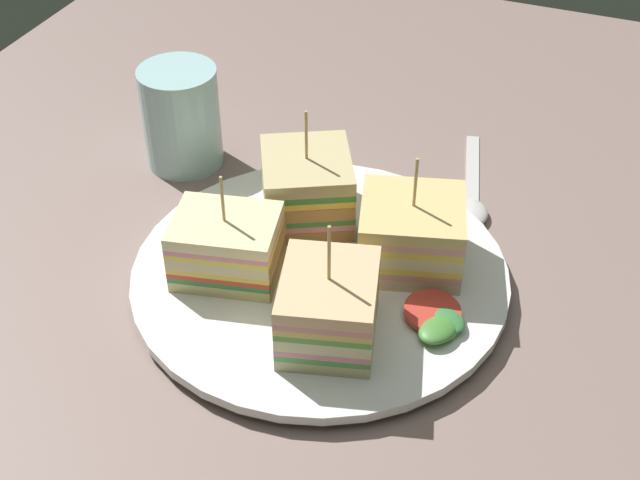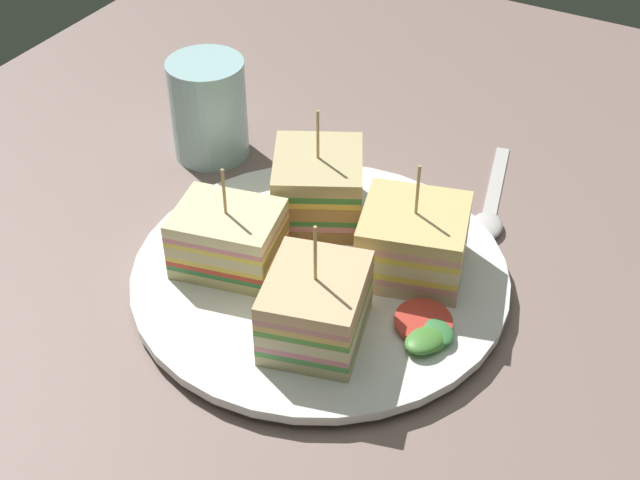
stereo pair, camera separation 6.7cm
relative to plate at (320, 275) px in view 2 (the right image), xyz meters
The scene contains 9 objects.
ground_plane 1.78cm from the plate, ahead, with size 115.51×96.54×1.80cm, color gray.
plate is the anchor object (origin of this frame).
sandwich_wedge_0 7.79cm from the plate, 26.79° to the left, with size 9.36×8.43×9.94cm.
sandwich_wedge_1 7.80cm from the plate, 120.80° to the left, with size 9.31×9.66×9.68cm.
sandwich_wedge_2 7.85cm from the plate, 149.39° to the right, with size 10.30×9.95×10.07cm.
sandwich_wedge_3 7.71cm from the plate, 66.69° to the right, with size 7.72×9.07×8.98cm.
salad_garnish 10.63cm from the plate, 75.91° to the left, with size 5.77×5.33×1.28cm.
spoon 16.89cm from the plate, 149.40° to the left, with size 14.88×5.42×1.00cm.
drinking_glass 21.65cm from the plate, 122.07° to the right, with size 7.09×7.09×9.49cm.
Camera 2 is at (45.47, 25.46, 47.07)cm, focal length 49.81 mm.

